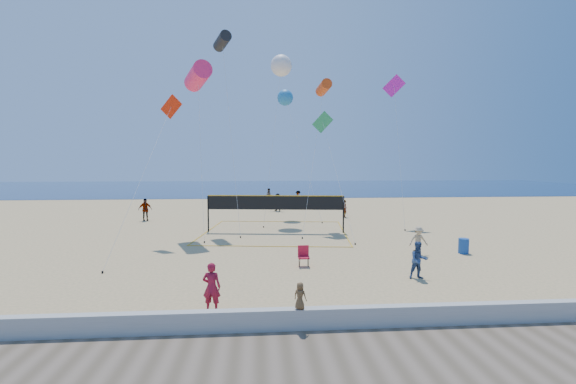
{
  "coord_description": "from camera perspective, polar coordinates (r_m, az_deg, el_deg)",
  "views": [
    {
      "loc": [
        -1.61,
        -13.4,
        4.65
      ],
      "look_at": [
        -0.42,
        2.0,
        3.49
      ],
      "focal_mm": 24.0,
      "sensor_mm": 36.0,
      "label": 1
    }
  ],
  "objects": [
    {
      "name": "kite_7",
      "position": [
        35.05,
        -0.42,
        13.8
      ],
      "size": [
        3.34,
        6.07,
        11.15
      ],
      "rotation": [
        0.0,
        0.0,
        -0.13
      ],
      "color": "#2274BA",
      "rests_on": "ground"
    },
    {
      "name": "boardwalk",
      "position": [
        9.72,
        6.2,
        -24.17
      ],
      "size": [
        32.0,
        3.6,
        0.03
      ],
      "primitive_type": "cube",
      "color": "brown",
      "rests_on": "ground"
    },
    {
      "name": "far_person_2",
      "position": [
        33.42,
        8.43,
        -2.46
      ],
      "size": [
        0.36,
        0.55,
        1.49
      ],
      "primitive_type": "imported",
      "rotation": [
        0.0,
        0.0,
        1.58
      ],
      "color": "gray",
      "rests_on": "ground"
    },
    {
      "name": "far_person_0",
      "position": [
        33.14,
        -20.41,
        -2.46
      ],
      "size": [
        1.15,
        0.8,
        1.81
      ],
      "primitive_type": "imported",
      "rotation": [
        0.0,
        0.0,
        0.37
      ],
      "color": "gray",
      "rests_on": "ground"
    },
    {
      "name": "camp_chair",
      "position": [
        17.62,
        2.32,
        -9.27
      ],
      "size": [
        0.5,
        0.62,
        1.02
      ],
      "rotation": [
        0.0,
        0.0,
        -0.01
      ],
      "color": "red",
      "rests_on": "ground"
    },
    {
      "name": "ocean",
      "position": [
        75.56,
        -3.19,
        0.77
      ],
      "size": [
        140.0,
        50.0,
        0.03
      ],
      "primitive_type": "cube",
      "color": "#10274C",
      "rests_on": "ground"
    },
    {
      "name": "kite_4",
      "position": [
        26.71,
        5.4,
        9.36
      ],
      "size": [
        1.78,
        5.64,
        8.23
      ],
      "rotation": [
        0.0,
        0.0,
        -0.27
      ],
      "color": "#2A9152",
      "rests_on": "ground"
    },
    {
      "name": "bystander_a",
      "position": [
        16.56,
        18.79,
        -9.54
      ],
      "size": [
        0.74,
        0.58,
        1.51
      ],
      "primitive_type": "imported",
      "rotation": [
        0.0,
        0.0,
        -0.02
      ],
      "color": "navy",
      "rests_on": "ground"
    },
    {
      "name": "far_person_4",
      "position": [
        41.97,
        1.51,
        -0.93
      ],
      "size": [
        0.71,
        1.12,
        1.66
      ],
      "primitive_type": "imported",
      "rotation": [
        0.0,
        0.0,
        1.66
      ],
      "color": "gray",
      "rests_on": "ground"
    },
    {
      "name": "kite_1",
      "position": [
        29.71,
        -9.71,
        21.13
      ],
      "size": [
        2.16,
        5.63,
        13.84
      ],
      "rotation": [
        0.0,
        0.0,
        0.38
      ],
      "color": "black",
      "rests_on": "ground"
    },
    {
      "name": "far_person_1",
      "position": [
        37.25,
        -1.56,
        -1.54
      ],
      "size": [
        1.64,
        1.23,
        1.72
      ],
      "primitive_type": "imported",
      "rotation": [
        0.0,
        0.0,
        -0.52
      ],
      "color": "gray",
      "rests_on": "ground"
    },
    {
      "name": "bystander_b",
      "position": [
        20.76,
        18.76,
        -6.83
      ],
      "size": [
        0.97,
        0.6,
        1.45
      ],
      "primitive_type": "imported",
      "rotation": [
        0.0,
        0.0,
        -0.07
      ],
      "color": "tan",
      "rests_on": "ground"
    },
    {
      "name": "kite_6",
      "position": [
        32.61,
        -1.01,
        18.2
      ],
      "size": [
        2.72,
        5.23,
        13.35
      ],
      "rotation": [
        0.0,
        0.0,
        0.43
      ],
      "color": "white",
      "rests_on": "ground"
    },
    {
      "name": "kite_2",
      "position": [
        29.36,
        5.3,
        15.12
      ],
      "size": [
        2.68,
        6.2,
        10.7
      ],
      "rotation": [
        0.0,
        0.0,
        0.1
      ],
      "color": "#D04111",
      "rests_on": "ground"
    },
    {
      "name": "volleyball_net",
      "position": [
        25.9,
        -1.9,
        -2.2
      ],
      "size": [
        10.37,
        10.24,
        2.5
      ],
      "rotation": [
        0.0,
        0.0,
        -0.12
      ],
      "color": "black",
      "rests_on": "ground"
    },
    {
      "name": "kite_5",
      "position": [
        31.69,
        15.51,
        13.98
      ],
      "size": [
        1.68,
        4.42,
        11.5
      ],
      "rotation": [
        0.0,
        0.0,
        -0.13
      ],
      "color": "#CF19B6",
      "rests_on": "ground"
    },
    {
      "name": "trash_barrel",
      "position": [
        21.99,
        24.57,
        -7.27
      ],
      "size": [
        0.65,
        0.65,
        0.77
      ],
      "primitive_type": "cylinder",
      "rotation": [
        0.0,
        0.0,
        -0.32
      ],
      "color": "#174496",
      "rests_on": "ground"
    },
    {
      "name": "far_person_3",
      "position": [
        44.5,
        -2.81,
        -0.58
      ],
      "size": [
        0.92,
        0.75,
        1.74
      ],
      "primitive_type": "imported",
      "rotation": [
        0.0,
        0.0,
        0.12
      ],
      "color": "gray",
      "rests_on": "ground"
    },
    {
      "name": "seawall",
      "position": [
        11.38,
        4.26,
        -18.16
      ],
      "size": [
        32.0,
        0.3,
        0.6
      ],
      "primitive_type": "cube",
      "color": "#B6B6B1",
      "rests_on": "ground"
    },
    {
      "name": "ground",
      "position": [
        14.27,
        2.38,
        -14.71
      ],
      "size": [
        120.0,
        120.0,
        0.0
      ],
      "primitive_type": "plane",
      "color": "tan",
      "rests_on": "ground"
    },
    {
      "name": "woman",
      "position": [
        12.6,
        -11.25,
        -13.65
      ],
      "size": [
        0.61,
        0.44,
        1.56
      ],
      "primitive_type": "imported",
      "rotation": [
        0.0,
        0.0,
        3.02
      ],
      "color": "maroon",
      "rests_on": "ground"
    },
    {
      "name": "toddler",
      "position": [
        11.03,
        1.8,
        -15.13
      ],
      "size": [
        0.44,
        0.39,
        0.75
      ],
      "primitive_type": "imported",
      "rotation": [
        0.0,
        0.0,
        2.61
      ],
      "color": "brown",
      "rests_on": "seawall"
    },
    {
      "name": "kite_3",
      "position": [
        24.01,
        -17.4,
        10.79
      ],
      "size": [
        2.16,
        7.58,
        8.75
      ],
      "rotation": [
        0.0,
        0.0,
        -0.16
      ],
      "color": "red",
      "rests_on": "ground"
    },
    {
      "name": "kite_0",
      "position": [
        26.63,
        -13.21,
        16.34
      ],
      "size": [
        2.21,
        4.89,
        11.04
      ],
      "rotation": [
        0.0,
        0.0,
        0.39
      ],
      "color": "#FF2663",
      "rests_on": "ground"
    }
  ]
}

